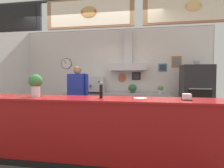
{
  "coord_description": "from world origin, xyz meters",
  "views": [
    {
      "loc": [
        0.97,
        -3.15,
        1.4
      ],
      "look_at": [
        0.27,
        0.82,
        1.24
      ],
      "focal_mm": 30.12,
      "sensor_mm": 36.0,
      "label": 1
    }
  ],
  "objects_px": {
    "espresso_machine": "(96,85)",
    "potted_basil": "(133,88)",
    "pepper_grinder": "(101,90)",
    "potted_rosemary": "(84,88)",
    "shop_worker": "(78,99)",
    "basil_vase": "(36,84)",
    "pizza_oven": "(196,98)",
    "potted_thyme": "(160,89)",
    "condiment_plate": "(140,98)",
    "napkin_holder": "(187,97)"
  },
  "relations": [
    {
      "from": "potted_rosemary",
      "to": "basil_vase",
      "type": "relative_size",
      "value": 0.65
    },
    {
      "from": "condiment_plate",
      "to": "espresso_machine",
      "type": "bearing_deg",
      "value": 119.86
    },
    {
      "from": "potted_basil",
      "to": "basil_vase",
      "type": "height_order",
      "value": "basil_vase"
    },
    {
      "from": "potted_basil",
      "to": "pepper_grinder",
      "type": "xyz_separation_m",
      "value": [
        -0.34,
        -2.4,
        0.11
      ]
    },
    {
      "from": "condiment_plate",
      "to": "pizza_oven",
      "type": "bearing_deg",
      "value": 57.55
    },
    {
      "from": "basil_vase",
      "to": "condiment_plate",
      "type": "bearing_deg",
      "value": 1.11
    },
    {
      "from": "pizza_oven",
      "to": "basil_vase",
      "type": "bearing_deg",
      "value": -145.22
    },
    {
      "from": "shop_worker",
      "to": "potted_basil",
      "type": "relative_size",
      "value": 6.4
    },
    {
      "from": "pizza_oven",
      "to": "potted_thyme",
      "type": "bearing_deg",
      "value": 166.79
    },
    {
      "from": "pepper_grinder",
      "to": "basil_vase",
      "type": "height_order",
      "value": "basil_vase"
    },
    {
      "from": "shop_worker",
      "to": "potted_rosemary",
      "type": "height_order",
      "value": "shop_worker"
    },
    {
      "from": "espresso_machine",
      "to": "basil_vase",
      "type": "xyz_separation_m",
      "value": [
        -0.43,
        -2.37,
        0.11
      ]
    },
    {
      "from": "potted_thyme",
      "to": "condiment_plate",
      "type": "distance_m",
      "value": 2.39
    },
    {
      "from": "potted_thyme",
      "to": "napkin_holder",
      "type": "height_order",
      "value": "napkin_holder"
    },
    {
      "from": "shop_worker",
      "to": "potted_basil",
      "type": "distance_m",
      "value": 1.65
    },
    {
      "from": "pizza_oven",
      "to": "condiment_plate",
      "type": "distance_m",
      "value": 2.54
    },
    {
      "from": "shop_worker",
      "to": "potted_rosemary",
      "type": "relative_size",
      "value": 6.52
    },
    {
      "from": "potted_basil",
      "to": "pepper_grinder",
      "type": "relative_size",
      "value": 1.0
    },
    {
      "from": "espresso_machine",
      "to": "napkin_holder",
      "type": "distance_m",
      "value": 3.11
    },
    {
      "from": "shop_worker",
      "to": "basil_vase",
      "type": "xyz_separation_m",
      "value": [
        -0.26,
        -1.32,
        0.39
      ]
    },
    {
      "from": "espresso_machine",
      "to": "potted_basil",
      "type": "bearing_deg",
      "value": 2.07
    },
    {
      "from": "potted_basil",
      "to": "potted_rosemary",
      "type": "bearing_deg",
      "value": -179.51
    },
    {
      "from": "espresso_machine",
      "to": "pepper_grinder",
      "type": "relative_size",
      "value": 1.93
    },
    {
      "from": "espresso_machine",
      "to": "potted_basil",
      "type": "distance_m",
      "value": 1.07
    },
    {
      "from": "shop_worker",
      "to": "espresso_machine",
      "type": "bearing_deg",
      "value": -85.92
    },
    {
      "from": "potted_basil",
      "to": "napkin_holder",
      "type": "bearing_deg",
      "value": -68.27
    },
    {
      "from": "potted_rosemary",
      "to": "condiment_plate",
      "type": "xyz_separation_m",
      "value": [
        1.7,
        -2.36,
        -0.01
      ]
    },
    {
      "from": "potted_rosemary",
      "to": "espresso_machine",
      "type": "bearing_deg",
      "value": -4.19
    },
    {
      "from": "shop_worker",
      "to": "napkin_holder",
      "type": "relative_size",
      "value": 11.12
    },
    {
      "from": "pizza_oven",
      "to": "shop_worker",
      "type": "bearing_deg",
      "value": -163.57
    },
    {
      "from": "pizza_oven",
      "to": "basil_vase",
      "type": "height_order",
      "value": "pizza_oven"
    },
    {
      "from": "potted_thyme",
      "to": "condiment_plate",
      "type": "bearing_deg",
      "value": -101.84
    },
    {
      "from": "potted_rosemary",
      "to": "potted_thyme",
      "type": "distance_m",
      "value": 2.19
    },
    {
      "from": "pizza_oven",
      "to": "potted_rosemary",
      "type": "bearing_deg",
      "value": 175.77
    },
    {
      "from": "potted_thyme",
      "to": "potted_rosemary",
      "type": "bearing_deg",
      "value": 179.41
    },
    {
      "from": "basil_vase",
      "to": "potted_rosemary",
      "type": "bearing_deg",
      "value": 88.37
    },
    {
      "from": "potted_thyme",
      "to": "potted_basil",
      "type": "height_order",
      "value": "potted_basil"
    },
    {
      "from": "pizza_oven",
      "to": "potted_thyme",
      "type": "xyz_separation_m",
      "value": [
        -0.87,
        0.2,
        0.21
      ]
    },
    {
      "from": "shop_worker",
      "to": "potted_thyme",
      "type": "xyz_separation_m",
      "value": [
        2.0,
        1.05,
        0.18
      ]
    },
    {
      "from": "potted_thyme",
      "to": "espresso_machine",
      "type": "bearing_deg",
      "value": -179.88
    },
    {
      "from": "potted_rosemary",
      "to": "basil_vase",
      "type": "distance_m",
      "value": 2.4
    },
    {
      "from": "potted_basil",
      "to": "condiment_plate",
      "type": "height_order",
      "value": "potted_basil"
    },
    {
      "from": "potted_basil",
      "to": "pepper_grinder",
      "type": "distance_m",
      "value": 2.43
    },
    {
      "from": "shop_worker",
      "to": "condiment_plate",
      "type": "xyz_separation_m",
      "value": [
        1.51,
        -1.29,
        0.19
      ]
    },
    {
      "from": "pepper_grinder",
      "to": "shop_worker",
      "type": "bearing_deg",
      "value": 123.9
    },
    {
      "from": "condiment_plate",
      "to": "pepper_grinder",
      "type": "distance_m",
      "value": 0.63
    },
    {
      "from": "shop_worker",
      "to": "potted_thyme",
      "type": "relative_size",
      "value": 7.33
    },
    {
      "from": "pizza_oven",
      "to": "potted_thyme",
      "type": "relative_size",
      "value": 8.03
    },
    {
      "from": "pepper_grinder",
      "to": "potted_thyme",
      "type": "bearing_deg",
      "value": 64.87
    },
    {
      "from": "shop_worker",
      "to": "potted_basil",
      "type": "height_order",
      "value": "shop_worker"
    }
  ]
}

